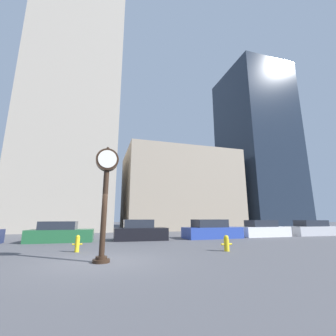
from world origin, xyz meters
TOP-DOWN VIEW (x-y plane):
  - ground_plane at (0.00, 0.00)m, footprint 200.00×200.00m
  - building_tall_tower at (-4.51, 24.00)m, footprint 12.15×12.00m
  - building_storefront_row at (11.49, 24.00)m, footprint 16.46×12.00m
  - building_glass_modern at (26.75, 24.00)m, footprint 10.15×12.00m
  - street_clock at (0.09, -0.18)m, footprint 0.88×0.62m
  - car_green at (-2.58, 8.23)m, footprint 4.27×1.94m
  - car_black at (2.89, 7.93)m, footprint 3.93×1.87m
  - car_blue at (8.78, 7.93)m, footprint 4.77×2.13m
  - car_white at (13.98, 8.17)m, footprint 4.46×1.78m
  - car_silver at (19.61, 8.07)m, footprint 4.80×2.08m
  - fire_hydrant_near at (6.03, 1.08)m, footprint 0.58×0.25m
  - fire_hydrant_far at (-1.01, 2.86)m, footprint 0.46×0.20m

SIDE VIEW (x-z plane):
  - ground_plane at x=0.00m, z-range 0.00..0.00m
  - fire_hydrant_near at x=6.03m, z-range 0.01..0.77m
  - fire_hydrant_far at x=-1.01m, z-range 0.01..0.80m
  - car_green at x=-2.58m, z-range -0.11..1.27m
  - car_silver at x=19.61m, z-range -0.11..1.30m
  - car_white at x=13.98m, z-range -0.11..1.31m
  - car_blue at x=8.78m, z-range -0.12..1.37m
  - car_black at x=2.89m, z-range -0.12..1.38m
  - street_clock at x=0.09m, z-range 0.66..5.08m
  - building_storefront_row at x=11.49m, z-range 0.00..11.53m
  - building_glass_modern at x=26.75m, z-range 0.00..29.10m
  - building_tall_tower at x=-4.51m, z-range 0.00..38.01m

